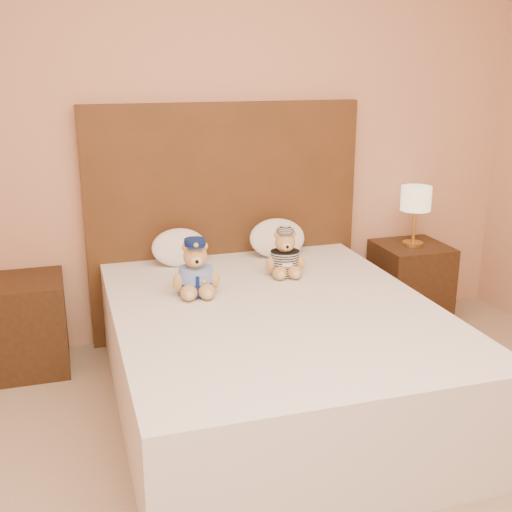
{
  "coord_description": "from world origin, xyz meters",
  "views": [
    {
      "loc": [
        -0.98,
        -1.67,
        1.74
      ],
      "look_at": [
        -0.02,
        1.45,
        0.75
      ],
      "focal_mm": 45.0,
      "sensor_mm": 36.0,
      "label": 1
    }
  ],
  "objects": [
    {
      "name": "room_walls",
      "position": [
        0.0,
        0.46,
        1.81
      ],
      "size": [
        4.04,
        4.52,
        2.72
      ],
      "color": "tan",
      "rests_on": "ground"
    },
    {
      "name": "bed",
      "position": [
        0.0,
        1.2,
        0.28
      ],
      "size": [
        1.6,
        2.0,
        0.55
      ],
      "color": "white",
      "rests_on": "ground"
    },
    {
      "name": "headboard",
      "position": [
        0.0,
        2.21,
        0.75
      ],
      "size": [
        1.75,
        0.08,
        1.5
      ],
      "primitive_type": "cube",
      "color": "#532F19",
      "rests_on": "ground"
    },
    {
      "name": "nightstand_left",
      "position": [
        -1.25,
        2.0,
        0.28
      ],
      "size": [
        0.45,
        0.45,
        0.55
      ],
      "primitive_type": "cube",
      "color": "#382212",
      "rests_on": "ground"
    },
    {
      "name": "nightstand_right",
      "position": [
        1.25,
        2.0,
        0.28
      ],
      "size": [
        0.45,
        0.45,
        0.55
      ],
      "primitive_type": "cube",
      "color": "#382212",
      "rests_on": "ground"
    },
    {
      "name": "lamp",
      "position": [
        1.25,
        2.0,
        0.85
      ],
      "size": [
        0.2,
        0.2,
        0.4
      ],
      "color": "gold",
      "rests_on": "nightstand_right"
    },
    {
      "name": "teddy_police",
      "position": [
        -0.35,
        1.49,
        0.7
      ],
      "size": [
        0.28,
        0.27,
        0.3
      ],
      "primitive_type": null,
      "rotation": [
        0.0,
        0.0,
        -0.1
      ],
      "color": "#A77241",
      "rests_on": "bed"
    },
    {
      "name": "teddy_prisoner",
      "position": [
        0.21,
        1.66,
        0.68
      ],
      "size": [
        0.27,
        0.26,
        0.27
      ],
      "primitive_type": null,
      "rotation": [
        0.0,
        0.0,
        -0.15
      ],
      "color": "#A77241",
      "rests_on": "bed"
    },
    {
      "name": "pillow_left",
      "position": [
        -0.33,
        2.03,
        0.67
      ],
      "size": [
        0.34,
        0.22,
        0.24
      ],
      "primitive_type": "ellipsoid",
      "color": "white",
      "rests_on": "bed"
    },
    {
      "name": "pillow_right",
      "position": [
        0.29,
        2.03,
        0.68
      ],
      "size": [
        0.36,
        0.23,
        0.26
      ],
      "primitive_type": "ellipsoid",
      "color": "white",
      "rests_on": "bed"
    }
  ]
}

